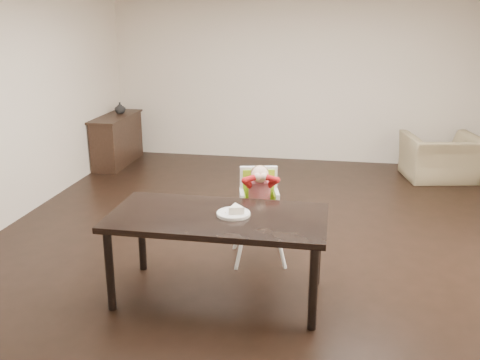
# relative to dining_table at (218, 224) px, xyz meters

# --- Properties ---
(ground) EXTENTS (7.00, 7.00, 0.00)m
(ground) POSITION_rel_dining_table_xyz_m (0.27, 1.16, -0.67)
(ground) COLOR black
(ground) RESTS_ON ground
(room_walls) EXTENTS (6.02, 7.02, 2.71)m
(room_walls) POSITION_rel_dining_table_xyz_m (0.27, 1.16, 1.18)
(room_walls) COLOR beige
(room_walls) RESTS_ON ground
(dining_table) EXTENTS (1.80, 0.90, 0.75)m
(dining_table) POSITION_rel_dining_table_xyz_m (0.00, 0.00, 0.00)
(dining_table) COLOR black
(dining_table) RESTS_ON ground
(high_chair) EXTENTS (0.48, 0.48, 0.96)m
(high_chair) POSITION_rel_dining_table_xyz_m (0.23, 0.82, 0.01)
(high_chair) COLOR white
(high_chair) RESTS_ON ground
(plate) EXTENTS (0.32, 0.32, 0.08)m
(plate) POSITION_rel_dining_table_xyz_m (0.14, 0.02, 0.11)
(plate) COLOR white
(plate) RESTS_ON dining_table
(armchair) EXTENTS (1.12, 0.84, 0.88)m
(armchair) POSITION_rel_dining_table_xyz_m (2.47, 3.89, -0.23)
(armchair) COLOR #978760
(armchair) RESTS_ON ground
(sideboard) EXTENTS (0.44, 1.26, 0.79)m
(sideboard) POSITION_rel_dining_table_xyz_m (-2.51, 3.86, -0.27)
(sideboard) COLOR black
(sideboard) RESTS_ON ground
(vase) EXTENTS (0.20, 0.20, 0.17)m
(vase) POSITION_rel_dining_table_xyz_m (-2.51, 4.07, 0.21)
(vase) COLOR #99999E
(vase) RESTS_ON sideboard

